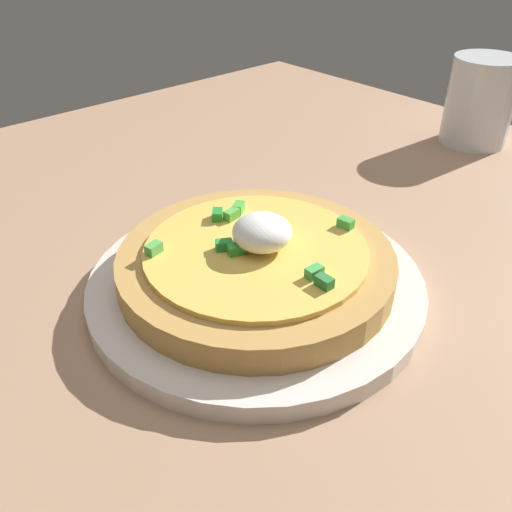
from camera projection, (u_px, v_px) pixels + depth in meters
dining_table at (287, 233)px, 55.25cm from camera, size 90.40×84.94×2.71cm
plate at (256, 284)px, 44.42cm from camera, size 27.03×27.03×1.56cm
pizza at (256, 262)px, 43.19cm from camera, size 21.94×21.94×5.45cm
cup_near at (480, 103)px, 68.82cm from camera, size 8.36×8.36×10.85cm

